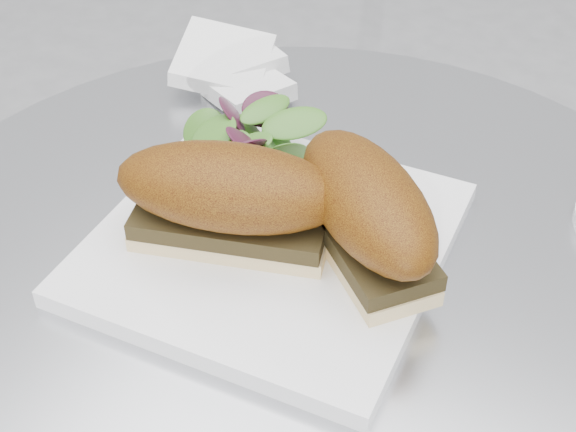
% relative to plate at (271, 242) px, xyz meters
% --- Properties ---
extents(plate, '(0.27, 0.27, 0.02)m').
position_rel_plate_xyz_m(plate, '(0.00, 0.00, 0.00)').
color(plate, white).
rests_on(plate, table).
extents(sandwich_left, '(0.19, 0.12, 0.08)m').
position_rel_plate_xyz_m(sandwich_left, '(-0.02, -0.02, 0.05)').
color(sandwich_left, '#F8D79B').
rests_on(sandwich_left, plate).
extents(sandwich_right, '(0.17, 0.16, 0.08)m').
position_rel_plate_xyz_m(sandwich_right, '(0.07, 0.01, 0.05)').
color(sandwich_right, '#F8D79B').
rests_on(sandwich_right, plate).
extents(salad, '(0.10, 0.10, 0.05)m').
position_rel_plate_xyz_m(salad, '(-0.05, 0.07, 0.03)').
color(salad, '#53872C').
rests_on(salad, plate).
extents(napkin, '(0.12, 0.12, 0.02)m').
position_rel_plate_xyz_m(napkin, '(-0.15, 0.19, 0.00)').
color(napkin, white).
rests_on(napkin, table).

